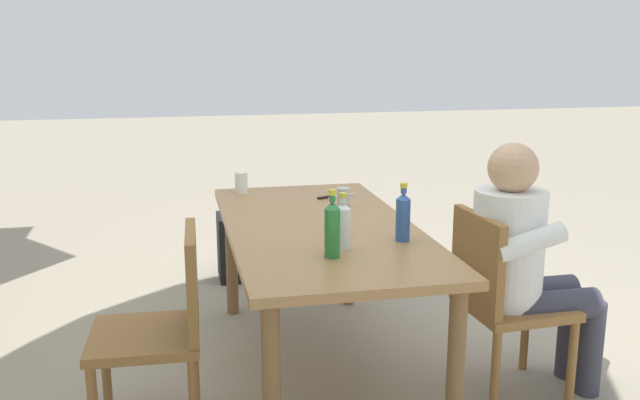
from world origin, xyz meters
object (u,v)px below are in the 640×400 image
at_px(bottle_blue, 403,216).
at_px(cup_glass, 340,224).
at_px(bottle_clear, 343,225).
at_px(backpack_by_near_side, 232,248).
at_px(chair_far_left, 164,322).
at_px(table_knife, 333,196).
at_px(dining_table, 320,242).
at_px(cup_white, 241,183).
at_px(person_in_white_shirt, 523,258).
at_px(chair_near_left, 499,295).
at_px(bottle_green, 332,228).
at_px(cup_steel, 343,197).

height_order(bottle_blue, cup_glass, bottle_blue).
bearing_deg(bottle_clear, backpack_by_near_side, 9.72).
height_order(chair_far_left, bottle_clear, bottle_clear).
bearing_deg(table_knife, dining_table, 160.62).
relative_size(bottle_clear, cup_white, 2.00).
bearing_deg(person_in_white_shirt, cup_white, 43.87).
height_order(bottle_blue, backpack_by_near_side, bottle_blue).
bearing_deg(dining_table, chair_near_left, -119.25).
bearing_deg(chair_far_left, dining_table, -60.86).
height_order(person_in_white_shirt, backpack_by_near_side, person_in_white_shirt).
height_order(bottle_green, backpack_by_near_side, bottle_green).
relative_size(chair_far_left, bottle_blue, 3.36).
bearing_deg(dining_table, backpack_by_near_side, 11.83).
bearing_deg(cup_white, dining_table, -159.29).
relative_size(cup_glass, table_knife, 0.41).
relative_size(person_in_white_shirt, bottle_blue, 4.56).
bearing_deg(cup_glass, dining_table, 17.27).
height_order(chair_near_left, bottle_blue, bottle_blue).
bearing_deg(person_in_white_shirt, table_knife, 34.00).
bearing_deg(table_knife, chair_near_left, -150.80).
xyz_separation_m(bottle_clear, bottle_blue, (0.06, -0.28, 0.01)).
bearing_deg(cup_steel, cup_white, 46.94).
relative_size(dining_table, backpack_by_near_side, 4.10).
xyz_separation_m(bottle_clear, cup_white, (1.18, 0.31, -0.04)).
relative_size(dining_table, cup_steel, 17.72).
distance_m(dining_table, bottle_clear, 0.44).
relative_size(bottle_green, backpack_by_near_side, 0.63).
xyz_separation_m(chair_near_left, cup_steel, (0.74, 0.54, 0.31)).
height_order(chair_near_left, bottle_green, bottle_green).
bearing_deg(chair_far_left, person_in_white_shirt, -89.89).
relative_size(chair_far_left, table_knife, 3.74).
xyz_separation_m(chair_far_left, table_knife, (0.97, -0.94, 0.27)).
relative_size(cup_glass, backpack_by_near_side, 0.22).
bearing_deg(cup_glass, person_in_white_shirt, -106.27).
height_order(bottle_blue, table_knife, bottle_blue).
bearing_deg(bottle_clear, cup_steel, -14.23).
distance_m(bottle_green, table_knife, 1.10).
bearing_deg(bottle_clear, table_knife, -10.87).
bearing_deg(table_knife, bottle_green, 166.55).
distance_m(dining_table, cup_white, 0.85).
bearing_deg(backpack_by_near_side, chair_far_left, 167.07).
xyz_separation_m(bottle_green, backpack_by_near_side, (1.98, 0.25, -0.66)).
bearing_deg(cup_white, table_knife, -114.40).
bearing_deg(person_in_white_shirt, bottle_clear, 89.30).
bearing_deg(bottle_green, chair_far_left, 81.91).
bearing_deg(cup_white, cup_steel, -133.06).
bearing_deg(bottle_clear, cup_white, 14.61).
bearing_deg(bottle_blue, dining_table, 40.96).
bearing_deg(table_knife, cup_steel, 179.80).
bearing_deg(cup_steel, backpack_by_near_side, 23.69).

